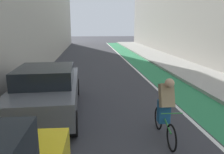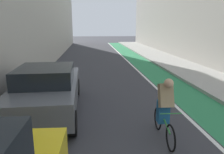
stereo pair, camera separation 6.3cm
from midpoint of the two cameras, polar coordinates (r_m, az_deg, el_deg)
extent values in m
plane|color=#38383D|center=(13.04, -0.61, 1.19)|extent=(92.36, 92.36, 0.00)
cube|color=#2D8451|center=(15.44, 8.89, 2.95)|extent=(1.60, 41.98, 0.00)
cube|color=white|center=(15.24, 5.61, 2.91)|extent=(0.12, 41.98, 0.00)
cube|color=#A8A59E|center=(16.13, 16.60, 3.24)|extent=(2.86, 41.98, 0.14)
cube|color=#B2ADA3|center=(18.90, 22.85, 17.03)|extent=(2.40, 37.98, 8.57)
cube|color=#595B60|center=(7.24, -16.26, -3.77)|extent=(1.97, 4.52, 0.70)
cube|color=black|center=(6.88, -16.85, 0.27)|extent=(1.68, 1.92, 0.55)
cylinder|color=black|center=(9.09, -19.80, -2.87)|extent=(0.24, 0.67, 0.66)
cylinder|color=black|center=(8.87, -9.09, -2.62)|extent=(0.24, 0.67, 0.66)
cylinder|color=black|center=(6.04, -26.61, -11.73)|extent=(0.24, 0.67, 0.66)
cylinder|color=black|center=(5.70, -10.04, -11.93)|extent=(0.24, 0.67, 0.66)
torus|color=black|center=(5.19, 15.51, -15.22)|extent=(0.06, 0.61, 0.61)
torus|color=black|center=(6.08, 12.24, -10.61)|extent=(0.06, 0.61, 0.61)
cylinder|color=#338C3F|center=(5.53, 13.86, -10.68)|extent=(0.07, 0.96, 0.33)
cylinder|color=#338C3F|center=(5.66, 13.34, -9.20)|extent=(0.04, 0.12, 0.55)
cylinder|color=#338C3F|center=(5.02, 15.61, -9.26)|extent=(0.48, 0.04, 0.02)
cube|color=#1E598C|center=(5.57, 13.62, -8.84)|extent=(0.29, 0.25, 0.56)
cube|color=tan|center=(5.30, 14.30, -4.74)|extent=(0.33, 0.41, 0.60)
sphere|color=tan|center=(5.06, 15.06, -1.62)|extent=(0.22, 0.22, 0.22)
cube|color=tan|center=(5.40, 13.91, -4.14)|extent=(0.27, 0.28, 0.39)
camera|label=1|loc=(0.03, -89.75, 0.06)|focal=34.75mm
camera|label=2|loc=(0.03, 90.25, -0.06)|focal=34.75mm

